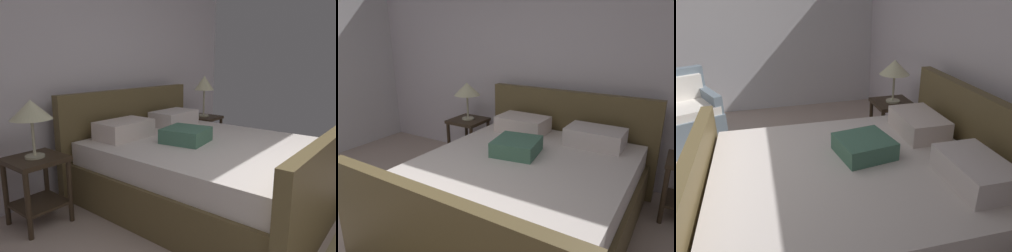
% 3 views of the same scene
% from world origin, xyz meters
% --- Properties ---
extents(wall_back, '(5.48, 0.12, 2.58)m').
position_xyz_m(wall_back, '(0.00, 2.69, 1.29)').
color(wall_back, silver).
rests_on(wall_back, ground).
extents(bed, '(2.00, 2.30, 1.08)m').
position_xyz_m(bed, '(0.44, 1.39, 0.34)').
color(bed, brown).
rests_on(bed, ground).
extents(nightstand_left, '(0.44, 0.44, 0.60)m').
position_xyz_m(nightstand_left, '(-0.86, 2.25, 0.40)').
color(nightstand_left, '#36291B').
rests_on(nightstand_left, ground).
extents(table_lamp_left, '(0.34, 0.34, 0.49)m').
position_xyz_m(table_lamp_left, '(-0.86, 2.25, 1.00)').
color(table_lamp_left, '#B7B293').
rests_on(table_lamp_left, nightstand_left).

